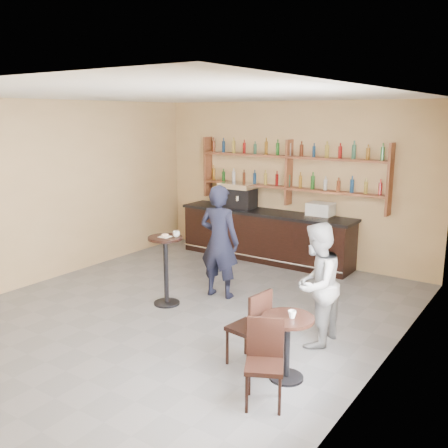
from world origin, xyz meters
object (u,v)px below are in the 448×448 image
Objects in this scene: pastry_case at (320,210)px; espresso_machine at (238,196)px; chair_south at (264,365)px; cafe_table at (287,348)px; patron_second at (316,285)px; chair_west at (248,327)px; pedestal_table at (166,271)px; man_main at (219,241)px; bar_counter at (265,235)px.

espresso_machine is at bearing -179.29° from pastry_case.
pastry_case is 4.89m from chair_south.
patron_second is at bearing 96.73° from cafe_table.
chair_west is 1.11m from patron_second.
pedestal_table is at bearing -106.41° from chair_west.
chair_south is at bearing -59.97° from espresso_machine.
pedestal_table is 1.23× the size of chair_south.
chair_south is at bearing 5.32° from patron_second.
pedestal_table is at bearing 51.66° from man_main.
chair_west is (1.60, -1.70, -0.46)m from man_main.
bar_counter is 4.78m from cafe_table.
espresso_machine reaches higher than chair_south.
pedestal_table reaches higher than cafe_table.
pastry_case reaches higher than chair_south.
pastry_case is 4.12m from chair_west.
pastry_case is 0.52× the size of chair_west.
pastry_case is at bearing -157.61° from patron_second.
chair_south is (3.33, -4.62, -0.83)m from espresso_machine.
cafe_table is (2.63, -0.97, -0.17)m from pedestal_table.
espresso_machine is 0.82× the size of chair_south.
bar_counter is 3.05m from pedestal_table.
espresso_machine is at bearing -138.10° from chair_west.
bar_counter is at bearing 122.78° from cafe_table.
pedestal_table is at bearing -83.71° from espresso_machine.
pastry_case is at bearing 109.21° from cafe_table.
man_main is 2.07× the size of chair_south.
cafe_table is at bearing -56.55° from espresso_machine.
cafe_table is 0.46× the size of patron_second.
pastry_case is at bearing 0.00° from bar_counter.
patron_second is at bearing 1.00° from pedestal_table.
chair_south is at bearing -30.35° from pedestal_table.
pastry_case is 3.29m from patron_second.
pastry_case is at bearing 80.16° from chair_south.
patron_second reaches higher than bar_counter.
espresso_machine reaches higher than pastry_case.
espresso_machine is (-0.69, 0.00, 0.77)m from bar_counter.
chair_south is at bearing -85.24° from cafe_table.
bar_counter is 3.97× the size of chair_west.
pastry_case is 2.40m from man_main.
bar_counter is 4.19× the size of chair_south.
bar_counter is 3.90m from patron_second.
espresso_machine is 3.20m from pedestal_table.
cafe_table is (2.15, -1.75, -0.55)m from man_main.
man_main is at bearing -110.61° from patron_second.
pastry_case is at bearing -5.73° from espresso_machine.
chair_west is at bearing 126.21° from man_main.
pastry_case is at bearing 68.12° from pedestal_table.
chair_west is at bearing 105.44° from chair_south.
man_main is at bearing -69.41° from espresso_machine.
chair_south is at bearing -71.86° from pastry_case.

